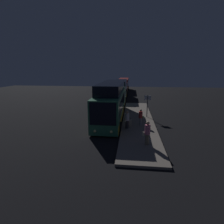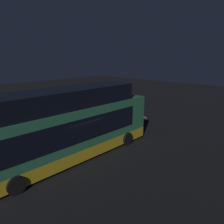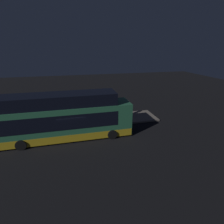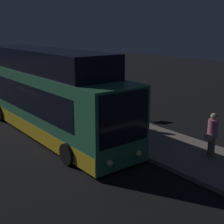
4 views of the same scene
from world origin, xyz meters
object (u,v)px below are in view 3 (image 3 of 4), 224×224
Objects in this scene: passenger_boarding at (89,113)px; passenger_with_bags at (102,116)px; bus_lead at (64,119)px; passenger_waiting at (128,108)px; suitcase at (96,120)px; sign_post at (59,106)px.

passenger_with_bags is at bearing -92.92° from passenger_boarding.
bus_lead is 6.68× the size of passenger_waiting.
suitcase is (0.60, -1.02, -0.55)m from passenger_boarding.
suitcase is (-0.58, 0.34, -0.58)m from passenger_with_bags.
passenger_boarding is 0.95× the size of passenger_with_bags.
passenger_with_bags is (3.87, 1.96, -0.81)m from bus_lead.
bus_lead reaches higher than suitcase.
passenger_waiting is 1.05× the size of passenger_with_bags.
bus_lead reaches higher than sign_post.
bus_lead is at bearing -145.00° from suitcase.
passenger_waiting is 8.15m from sign_post.
sign_post reaches higher than passenger_with_bags.
sign_post is at bearing 120.88° from passenger_boarding.
passenger_waiting is at bearing 25.65° from bus_lead.
sign_post is (-0.60, 4.23, -0.03)m from bus_lead.
passenger_with_bags is 0.66× the size of sign_post.
passenger_with_bags is at bearing -26.93° from sign_post.
bus_lead is at bearing -172.71° from passenger_boarding.
sign_post is at bearing -66.64° from passenger_with_bags.
passenger_waiting is 3.98m from passenger_with_bags.
passenger_with_bags is 5.08m from sign_post.
bus_lead is 4.25m from suitcase.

